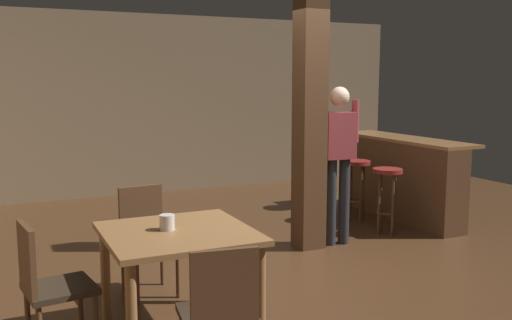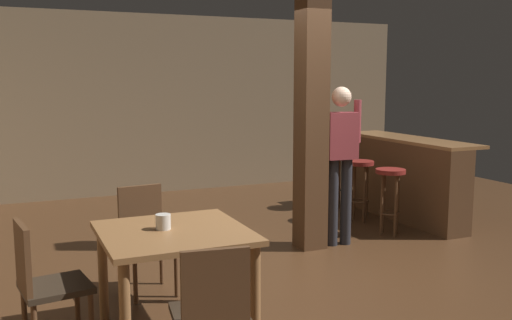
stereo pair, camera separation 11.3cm
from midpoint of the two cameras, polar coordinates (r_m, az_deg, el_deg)
The scene contains 13 objects.
ground_plane at distance 5.41m, azimuth 5.35°, elevation -11.38°, with size 10.80×10.80×0.00m, color #422816.
wall_back at distance 9.27m, azimuth -8.70°, elevation 5.53°, with size 8.00×0.10×2.80m, color #756047.
pillar at distance 6.02m, azimuth 4.86°, elevation 4.26°, with size 0.28×0.28×2.80m, color #4C301C.
dining_table at distance 4.06m, azimuth -8.58°, elevation -8.60°, with size 1.00×1.00×0.76m.
chair_west at distance 3.99m, azimuth -20.92°, elevation -11.35°, with size 0.48×0.48×0.89m.
chair_north at distance 4.93m, azimuth -11.58°, elevation -7.28°, with size 0.46×0.46×0.89m.
chair_south at distance 3.32m, azimuth -4.61°, elevation -14.83°, with size 0.47×0.47×0.89m.
napkin_cup at distance 4.05m, azimuth -9.68°, elevation -6.16°, with size 0.11×0.11×0.11m, color beige.
standing_person at distance 6.19m, azimuth 7.72°, elevation 0.63°, with size 0.47×0.23×1.72m.
bar_counter at distance 7.65m, azimuth 13.54°, elevation -1.65°, with size 0.56×2.17×1.05m.
bar_stool_near at distance 6.76m, azimuth 12.51°, elevation -2.50°, with size 0.34×0.34×0.78m.
bar_stool_mid at distance 7.33m, azimuth 9.55°, elevation -1.57°, with size 0.35×0.35×0.78m.
bar_stool_far at distance 8.00m, azimuth 6.82°, elevation -0.68°, with size 0.37×0.37×0.77m.
Camera 1 is at (-2.63, -4.37, 1.80)m, focal length 40.00 mm.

